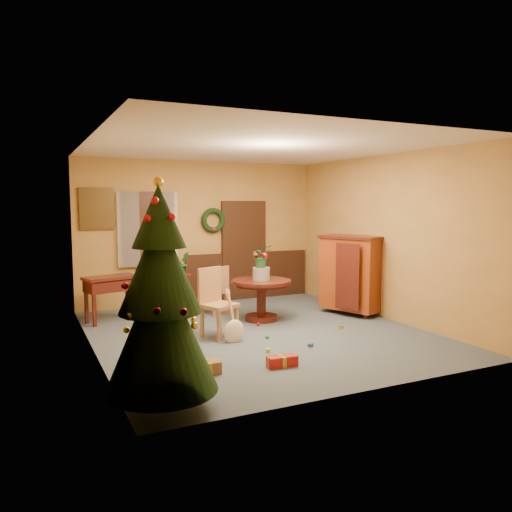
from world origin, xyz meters
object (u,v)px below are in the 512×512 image
dining_table (261,292)px  chair_near (215,300)px  writing_desk (111,287)px  sideboard (351,272)px  christmas_tree (160,302)px

dining_table → chair_near: 1.28m
dining_table → writing_desk: size_ratio=1.05×
dining_table → sideboard: bearing=-7.5°
christmas_tree → sideboard: christmas_tree is taller
dining_table → writing_desk: (-2.39, 1.03, 0.10)m
chair_near → sideboard: bearing=8.3°
dining_table → sideboard: 1.78m
dining_table → writing_desk: 2.60m
chair_near → christmas_tree: (-1.46, -2.38, 0.52)m
writing_desk → chair_near: bearing=-52.5°
dining_table → christmas_tree: (-2.56, -3.02, 0.59)m
chair_near → writing_desk: (-1.29, 1.68, 0.03)m
chair_near → sideboard: sideboard is taller
sideboard → christmas_tree: bearing=-147.0°
dining_table → chair_near: size_ratio=0.98×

